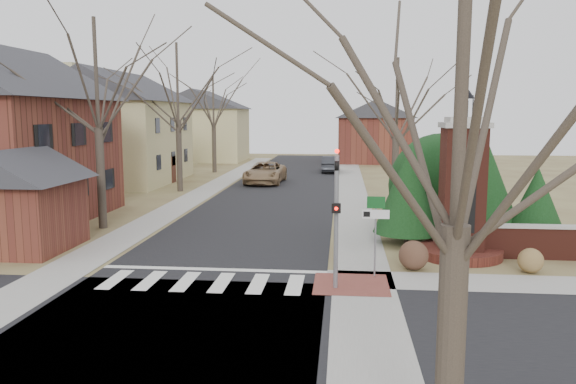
# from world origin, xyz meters

# --- Properties ---
(ground) EXTENTS (120.00, 120.00, 0.00)m
(ground) POSITION_xyz_m (0.00, 0.00, 0.00)
(ground) COLOR brown
(ground) RESTS_ON ground
(main_street) EXTENTS (8.00, 70.00, 0.01)m
(main_street) POSITION_xyz_m (0.00, 22.00, 0.01)
(main_street) COLOR black
(main_street) RESTS_ON ground
(cross_street) EXTENTS (120.00, 8.00, 0.01)m
(cross_street) POSITION_xyz_m (0.00, -3.00, 0.01)
(cross_street) COLOR black
(cross_street) RESTS_ON ground
(crosswalk_zone) EXTENTS (8.00, 2.20, 0.02)m
(crosswalk_zone) POSITION_xyz_m (0.00, 0.80, 0.01)
(crosswalk_zone) COLOR silver
(crosswalk_zone) RESTS_ON ground
(stop_bar) EXTENTS (8.00, 0.35, 0.02)m
(stop_bar) POSITION_xyz_m (0.00, 2.30, 0.01)
(stop_bar) COLOR silver
(stop_bar) RESTS_ON ground
(sidewalk_right_main) EXTENTS (2.00, 60.00, 0.02)m
(sidewalk_right_main) POSITION_xyz_m (5.20, 22.00, 0.01)
(sidewalk_right_main) COLOR gray
(sidewalk_right_main) RESTS_ON ground
(sidewalk_left) EXTENTS (2.00, 60.00, 0.02)m
(sidewalk_left) POSITION_xyz_m (-5.20, 22.00, 0.01)
(sidewalk_left) COLOR gray
(sidewalk_left) RESTS_ON ground
(curb_apron) EXTENTS (2.40, 2.40, 0.02)m
(curb_apron) POSITION_xyz_m (4.80, 1.00, 0.01)
(curb_apron) COLOR brown
(curb_apron) RESTS_ON ground
(traffic_signal_pole) EXTENTS (0.28, 0.41, 4.50)m
(traffic_signal_pole) POSITION_xyz_m (4.30, 0.57, 2.59)
(traffic_signal_pole) COLOR slate
(traffic_signal_pole) RESTS_ON ground
(sign_post) EXTENTS (0.90, 0.07, 2.75)m
(sign_post) POSITION_xyz_m (5.59, 1.99, 1.95)
(sign_post) COLOR slate
(sign_post) RESTS_ON ground
(brick_gate_monument) EXTENTS (3.20, 3.20, 6.47)m
(brick_gate_monument) POSITION_xyz_m (9.00, 4.99, 2.17)
(brick_gate_monument) COLOR #512117
(brick_gate_monument) RESTS_ON ground
(house_stucco_left) EXTENTS (9.80, 12.80, 9.28)m
(house_stucco_left) POSITION_xyz_m (-13.50, 27.00, 4.59)
(house_stucco_left) COLOR tan
(house_stucco_left) RESTS_ON ground
(garage_left) EXTENTS (4.80, 4.80, 4.29)m
(garage_left) POSITION_xyz_m (-8.52, 4.49, 2.24)
(garage_left) COLOR brown
(garage_left) RESTS_ON ground
(house_distant_left) EXTENTS (10.80, 8.80, 8.53)m
(house_distant_left) POSITION_xyz_m (-12.01, 48.00, 4.25)
(house_distant_left) COLOR tan
(house_distant_left) RESTS_ON ground
(house_distant_right) EXTENTS (8.80, 8.80, 7.30)m
(house_distant_right) POSITION_xyz_m (7.99, 47.99, 3.65)
(house_distant_right) COLOR brown
(house_distant_right) RESTS_ON ground
(evergreen_near) EXTENTS (2.80, 2.80, 4.10)m
(evergreen_near) POSITION_xyz_m (7.20, 7.00, 2.30)
(evergreen_near) COLOR #473D33
(evergreen_near) RESTS_ON ground
(evergreen_mid) EXTENTS (3.40, 3.40, 4.70)m
(evergreen_mid) POSITION_xyz_m (10.50, 8.20, 2.60)
(evergreen_mid) COLOR #473D33
(evergreen_mid) RESTS_ON ground
(evergreen_far) EXTENTS (2.40, 2.40, 3.30)m
(evergreen_far) POSITION_xyz_m (12.50, 7.20, 1.90)
(evergreen_far) COLOR #473D33
(evergreen_far) RESTS_ON ground
(evergreen_mass) EXTENTS (4.80, 4.80, 4.80)m
(evergreen_mass) POSITION_xyz_m (9.00, 9.50, 2.40)
(evergreen_mass) COLOR black
(evergreen_mass) RESTS_ON ground
(bare_tree_0) EXTENTS (8.05, 8.05, 11.15)m
(bare_tree_0) POSITION_xyz_m (-7.00, 9.00, 7.70)
(bare_tree_0) COLOR #473D33
(bare_tree_0) RESTS_ON ground
(bare_tree_1) EXTENTS (8.40, 8.40, 11.64)m
(bare_tree_1) POSITION_xyz_m (-7.00, 22.00, 8.03)
(bare_tree_1) COLOR #473D33
(bare_tree_1) RESTS_ON ground
(bare_tree_2) EXTENTS (7.35, 7.35, 10.19)m
(bare_tree_2) POSITION_xyz_m (-7.50, 35.00, 7.03)
(bare_tree_2) COLOR #473D33
(bare_tree_2) RESTS_ON ground
(bare_tree_3) EXTENTS (7.00, 7.00, 9.70)m
(bare_tree_3) POSITION_xyz_m (7.50, 16.00, 6.69)
(bare_tree_3) COLOR #473D33
(bare_tree_3) RESTS_ON ground
(bare_tree_4) EXTENTS (6.65, 6.65, 9.21)m
(bare_tree_4) POSITION_xyz_m (6.00, -9.00, 6.35)
(bare_tree_4) COLOR #473D33
(bare_tree_4) RESTS_ON ground
(pickup_truck) EXTENTS (2.99, 6.12, 1.67)m
(pickup_truck) POSITION_xyz_m (-1.60, 27.15, 0.84)
(pickup_truck) COLOR #91734F
(pickup_truck) RESTS_ON ground
(distant_car) EXTENTS (1.64, 4.63, 1.52)m
(distant_car) POSITION_xyz_m (3.40, 36.19, 0.76)
(distant_car) COLOR #303237
(distant_car) RESTS_ON ground
(dry_shrub_left) EXTENTS (1.05, 1.05, 1.05)m
(dry_shrub_left) POSITION_xyz_m (7.01, 3.00, 0.52)
(dry_shrub_left) COLOR #4E3223
(dry_shrub_left) RESTS_ON ground
(dry_shrub_right) EXTENTS (0.86, 0.86, 0.86)m
(dry_shrub_right) POSITION_xyz_m (11.00, 3.00, 0.43)
(dry_shrub_right) COLOR brown
(dry_shrub_right) RESTS_ON ground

